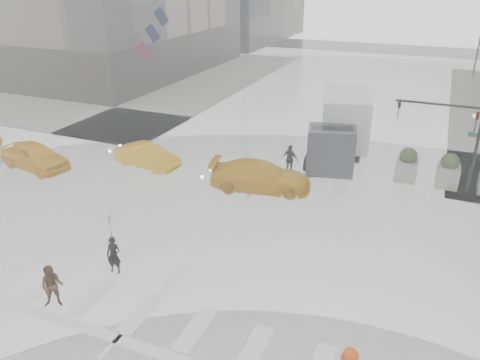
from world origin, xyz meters
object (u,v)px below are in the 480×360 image
at_px(pedestrian_brown, 52,286).
at_px(taxi_mid, 147,156).
at_px(traffic_signal_pole, 457,130).
at_px(box_truck, 341,126).
at_px(taxi_front, 35,156).

bearing_deg(pedestrian_brown, taxi_mid, 78.79).
distance_m(traffic_signal_pole, box_truck, 6.58).
xyz_separation_m(taxi_mid, box_truck, (9.75, 5.70, 1.33)).
bearing_deg(taxi_front, traffic_signal_pole, -64.44).
bearing_deg(box_truck, taxi_front, -164.54).
height_order(traffic_signal_pole, taxi_front, traffic_signal_pole).
relative_size(pedestrian_brown, box_truck, 0.22).
xyz_separation_m(traffic_signal_pole, taxi_front, (-21.39, -6.01, -2.45)).
bearing_deg(taxi_front, box_truck, -51.50).
height_order(traffic_signal_pole, pedestrian_brown, traffic_signal_pole).
bearing_deg(taxi_mid, taxi_front, 123.51).
xyz_separation_m(taxi_front, taxi_mid, (5.64, 2.70, -0.12)).
relative_size(traffic_signal_pole, taxi_mid, 1.15).
relative_size(taxi_front, taxi_mid, 1.14).
bearing_deg(traffic_signal_pole, box_truck, 158.30).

